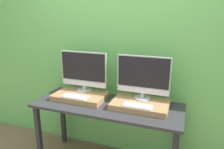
{
  "coord_description": "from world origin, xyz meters",
  "views": [
    {
      "loc": [
        0.82,
        -1.76,
        1.78
      ],
      "look_at": [
        0.0,
        0.47,
        1.1
      ],
      "focal_mm": 35.0,
      "sensor_mm": 36.0,
      "label": 1
    }
  ],
  "objects_px": {
    "monitor_left": "(84,71)",
    "keyboard_right": "(137,106)",
    "monitor_right": "(143,77)",
    "keyboard_left": "(75,97)"
  },
  "relations": [
    {
      "from": "keyboard_right",
      "to": "monitor_right",
      "type": "bearing_deg",
      "value": 90.0
    },
    {
      "from": "monitor_left",
      "to": "monitor_right",
      "type": "height_order",
      "value": "same"
    },
    {
      "from": "monitor_right",
      "to": "keyboard_right",
      "type": "xyz_separation_m",
      "value": [
        0.0,
        -0.23,
        -0.24
      ]
    },
    {
      "from": "keyboard_left",
      "to": "keyboard_right",
      "type": "bearing_deg",
      "value": 0.0
    },
    {
      "from": "monitor_right",
      "to": "keyboard_right",
      "type": "relative_size",
      "value": 1.95
    },
    {
      "from": "monitor_right",
      "to": "keyboard_right",
      "type": "distance_m",
      "value": 0.33
    },
    {
      "from": "monitor_right",
      "to": "monitor_left",
      "type": "bearing_deg",
      "value": 180.0
    },
    {
      "from": "monitor_left",
      "to": "monitor_right",
      "type": "bearing_deg",
      "value": 0.0
    },
    {
      "from": "monitor_left",
      "to": "keyboard_right",
      "type": "relative_size",
      "value": 1.95
    },
    {
      "from": "monitor_left",
      "to": "keyboard_right",
      "type": "height_order",
      "value": "monitor_left"
    }
  ]
}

